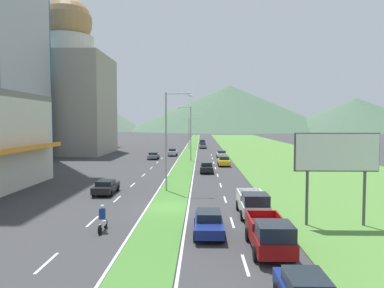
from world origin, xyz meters
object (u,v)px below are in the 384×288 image
billboard_roadside (337,156)px  car_0 (153,156)px  street_lamp_far (190,131)px  pickup_truck_1 (253,204)px  motorcycle_rider (103,220)px  car_3 (207,168)px  car_1 (173,152)px  car_4 (202,142)px  street_lamp_near (169,135)px  street_lamp_mid (189,130)px  car_6 (209,222)px  car_8 (203,146)px  car_2 (224,161)px  pickup_truck_0 (270,235)px  car_7 (106,187)px  car_5 (222,154)px

billboard_roadside → car_0: (-18.79, 45.37, -4.19)m
street_lamp_far → car_0: street_lamp_far is taller
pickup_truck_1 → motorcycle_rider: size_ratio=2.70×
car_3 → car_1: bearing=-165.1°
car_0 → car_3: (10.21, -18.81, 0.04)m
billboard_roadside → car_4: size_ratio=1.37×
street_lamp_near → pickup_truck_1: (7.39, -10.06, -4.92)m
street_lamp_mid → car_0: bearing=161.8°
car_6 → car_8: bearing=-180.0°
car_3 → pickup_truck_1: pickup_truck_1 is taller
car_8 → motorcycle_rider: size_ratio=2.39×
street_lamp_far → car_2: (6.80, -38.37, -4.09)m
street_lamp_mid → pickup_truck_0: street_lamp_mid is taller
street_lamp_near → car_8: bearing=86.5°
car_6 → car_7: bearing=-141.6°
car_6 → pickup_truck_1: size_ratio=0.89×
car_3 → car_6: (-0.28, -28.50, -0.01)m
billboard_roadside → motorcycle_rider: billboard_roadside is taller
billboard_roadside → car_1: bearing=106.4°
car_1 → car_6: car_1 is taller
car_1 → car_5: 11.21m
car_1 → car_6: 55.32m
street_lamp_mid → car_4: size_ratio=2.15×
car_4 → billboard_roadside: bearing=5.6°
car_2 → car_7: bearing=-29.1°
street_lamp_near → car_8: 63.51m
car_0 → car_4: size_ratio=0.85×
car_4 → pickup_truck_0: 96.49m
car_1 → car_3: 27.32m
street_lamp_mid → billboard_roadside: bearing=-74.9°
billboard_roadside → car_5: 49.31m
car_3 → motorcycle_rider: motorcycle_rider is taller
street_lamp_mid → car_6: (2.74, -44.95, -5.07)m
car_4 → motorcycle_rider: bearing=-4.3°
car_1 → car_2: car_1 is taller
car_7 → pickup_truck_0: bearing=-140.1°
street_lamp_far → car_0: bearing=-102.9°
car_1 → car_4: car_4 is taller
billboard_roadside → car_5: bearing=96.0°
motorcycle_rider → car_8: bearing=-5.2°
street_lamp_near → car_2: (7.18, 22.40, -5.11)m
street_lamp_mid → car_7: street_lamp_mid is taller
car_8 → car_4: bearing=-179.7°
car_6 → street_lamp_near: bearing=-165.0°
street_lamp_far → car_1: street_lamp_far is taller
street_lamp_near → car_4: street_lamp_near is taller
billboard_roadside → car_6: 9.99m
car_2 → car_5: car_2 is taller
pickup_truck_0 → motorcycle_rider: bearing=-109.4°
street_lamp_mid → street_lamp_far: street_lamp_mid is taller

